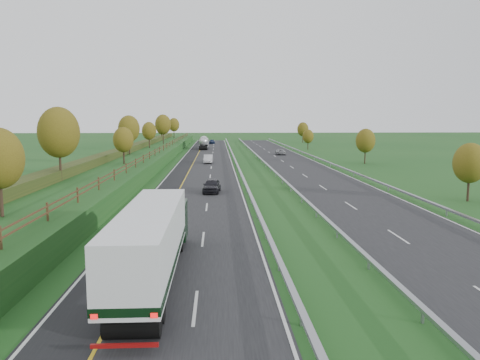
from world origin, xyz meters
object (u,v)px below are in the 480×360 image
object	(u,v)px
car_silver_mid	(208,159)
car_oncoming	(280,152)
box_lorry	(153,239)
car_dark_near	(212,186)
road_tanker	(204,142)
car_small_far	(212,142)

from	to	relation	value
car_silver_mid	car_oncoming	world-z (taller)	car_silver_mid
box_lorry	car_dark_near	world-z (taller)	box_lorry
box_lorry	car_oncoming	world-z (taller)	box_lorry
car_dark_near	road_tanker	bearing A→B (deg)	97.37
road_tanker	car_dark_near	world-z (taller)	road_tanker
car_dark_near	car_oncoming	world-z (taller)	car_dark_near
car_silver_mid	car_small_far	size ratio (longest dim) A/B	1.04
car_silver_mid	car_small_far	xyz separation A→B (m)	(0.00, 67.52, -0.12)
car_oncoming	box_lorry	bearing A→B (deg)	82.70
box_lorry	road_tanker	bearing A→B (deg)	90.21
box_lorry	car_silver_mid	xyz separation A→B (m)	(1.64, 65.08, -1.51)
car_small_far	car_oncoming	world-z (taller)	car_small_far
car_dark_near	car_silver_mid	size ratio (longest dim) A/B	0.96
road_tanker	car_small_far	distance (m)	26.27
road_tanker	car_oncoming	xyz separation A→B (m)	(18.49, -21.55, -1.16)
box_lorry	car_silver_mid	distance (m)	65.12
car_oncoming	car_small_far	bearing A→B (deg)	-66.23
box_lorry	car_small_far	bearing A→B (deg)	89.29
road_tanker	box_lorry	bearing A→B (deg)	-89.79
road_tanker	car_dark_near	size ratio (longest dim) A/B	2.46
box_lorry	car_small_far	size ratio (longest dim) A/B	3.56
box_lorry	car_dark_near	bearing A→B (deg)	84.80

